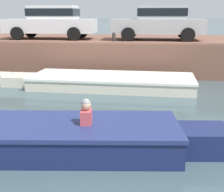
{
  "coord_description": "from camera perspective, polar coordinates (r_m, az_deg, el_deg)",
  "views": [
    {
      "loc": [
        0.66,
        -0.65,
        2.56
      ],
      "look_at": [
        0.06,
        4.16,
        1.29
      ],
      "focal_mm": 50.0,
      "sensor_mm": 36.0,
      "label": 1
    }
  ],
  "objects": [
    {
      "name": "ground_plane",
      "position": [
        7.1,
        1.25,
        -6.42
      ],
      "size": [
        400.0,
        400.0,
        0.0
      ],
      "primitive_type": "plane",
      "color": "#3D5156"
    },
    {
      "name": "far_quay_wall",
      "position": [
        15.65,
        4.61,
        7.86
      ],
      "size": [
        60.0,
        6.0,
        1.41
      ],
      "primitive_type": "cube",
      "color": "brown",
      "rests_on": "ground"
    },
    {
      "name": "far_wall_coping",
      "position": [
        12.71,
        4.09,
        9.68
      ],
      "size": [
        60.0,
        0.24,
        0.08
      ],
      "primitive_type": "cube",
      "color": "#925F4C",
      "rests_on": "far_quay_wall"
    },
    {
      "name": "boat_moored_central_cream",
      "position": [
        11.22,
        -1.39,
        2.68
      ],
      "size": [
        6.94,
        2.32,
        0.45
      ],
      "color": "silver",
      "rests_on": "ground"
    },
    {
      "name": "motorboat_passing",
      "position": [
        6.08,
        -9.29,
        -7.45
      ],
      "size": [
        6.09,
        2.18,
        1.05
      ],
      "color": "navy",
      "rests_on": "ground"
    },
    {
      "name": "car_left_inner_white",
      "position": [
        15.43,
        -10.96,
        13.34
      ],
      "size": [
        4.27,
        1.96,
        1.54
      ],
      "color": "white",
      "rests_on": "far_quay_wall"
    },
    {
      "name": "car_centre_silver",
      "position": [
        14.7,
        8.62,
        13.38
      ],
      "size": [
        4.12,
        1.99,
        1.54
      ],
      "color": "#B7BABC",
      "rests_on": "far_quay_wall"
    },
    {
      "name": "mooring_bollard_mid",
      "position": [
        12.89,
        0.35,
        10.68
      ],
      "size": [
        0.15,
        0.15,
        0.44
      ],
      "color": "#2D2B28",
      "rests_on": "far_quay_wall"
    }
  ]
}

